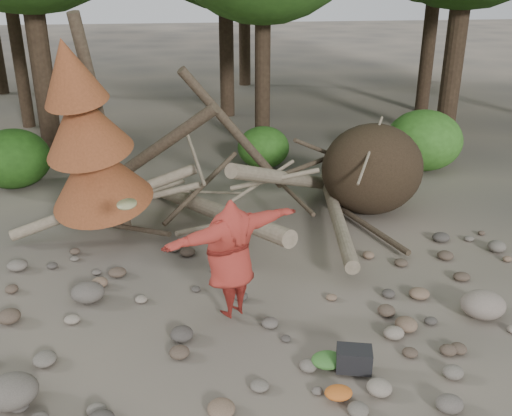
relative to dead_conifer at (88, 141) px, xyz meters
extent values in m
plane|color=#514C44|center=(3.12, -3.37, -2.11)|extent=(120.00, 120.00, 0.00)
ellipsoid|color=#332619|center=(5.72, 0.93, -1.12)|extent=(2.20, 1.87, 1.98)
cylinder|color=gray|center=(2.12, 0.33, -1.56)|extent=(2.61, 5.11, 1.08)
cylinder|color=gray|center=(3.92, 0.83, -1.21)|extent=(3.18, 3.71, 1.90)
cylinder|color=brown|center=(0.92, 1.23, -0.71)|extent=(3.08, 1.91, 2.49)
cylinder|color=gray|center=(4.72, 0.13, -1.76)|extent=(1.13, 4.98, 0.43)
cylinder|color=brown|center=(2.82, 1.43, -0.31)|extent=(2.39, 1.03, 2.89)
cylinder|color=gray|center=(0.12, 0.63, -1.41)|extent=(3.71, 0.86, 1.20)
cylinder|color=#4C3F30|center=(0.62, 0.13, -1.81)|extent=(1.52, 1.70, 0.49)
cylinder|color=gray|center=(3.32, 1.03, -1.31)|extent=(1.57, 0.85, 0.69)
cylinder|color=#4C3F30|center=(4.92, 1.53, -0.91)|extent=(1.92, 1.25, 1.10)
cylinder|color=gray|center=(1.92, 0.83, -0.61)|extent=(0.37, 1.42, 0.85)
cylinder|color=#4C3F30|center=(5.32, -0.17, -1.96)|extent=(0.79, 2.54, 0.12)
cylinder|color=gray|center=(2.32, -0.27, -1.66)|extent=(1.78, 1.11, 0.29)
cylinder|color=#4C3F30|center=(0.22, 0.43, 0.09)|extent=(0.67, 1.13, 4.35)
cone|color=brown|center=(0.06, 0.12, -0.61)|extent=(2.06, 2.13, 1.86)
cone|color=brown|center=(-0.05, -0.09, 0.39)|extent=(1.71, 1.78, 1.65)
cone|color=brown|center=(-0.14, -0.28, 1.29)|extent=(1.23, 1.30, 1.41)
cylinder|color=#38281C|center=(4.12, 5.83, 1.46)|extent=(0.44, 0.44, 7.14)
cylinder|color=#38281C|center=(-3.38, 10.13, 1.67)|extent=(0.42, 0.42, 7.56)
cylinder|color=#38281C|center=(11.12, 10.43, 1.95)|extent=(0.50, 0.50, 8.12)
ellipsoid|color=#245115|center=(-2.38, 3.83, -1.39)|extent=(1.80, 1.80, 1.44)
ellipsoid|color=#2F671D|center=(3.92, 4.43, -1.55)|extent=(1.40, 1.40, 1.12)
ellipsoid|color=#3B7A26|center=(8.12, 3.63, -1.31)|extent=(2.00, 2.00, 1.60)
imported|color=maroon|center=(2.23, -2.81, -1.10)|extent=(2.31, 1.63, 1.86)
cylinder|color=#908C5B|center=(0.77, -2.26, -0.37)|extent=(0.39, 0.39, 0.10)
cube|color=black|center=(3.67, -4.36, -1.96)|extent=(0.52, 0.42, 0.31)
ellipsoid|color=#376C2B|center=(3.35, -4.22, -2.03)|extent=(0.44, 0.37, 0.17)
ellipsoid|color=#BD5B20|center=(3.32, -4.84, -2.05)|extent=(0.35, 0.29, 0.13)
ellipsoid|color=#605850|center=(-0.62, -4.31, -1.92)|extent=(0.64, 0.58, 0.39)
ellipsoid|color=gray|center=(6.04, -3.36, -1.91)|extent=(0.68, 0.61, 0.41)
ellipsoid|color=#5A544C|center=(0.01, -2.00, -1.95)|extent=(0.53, 0.48, 0.32)
camera|label=1|loc=(1.48, -10.24, 2.74)|focal=40.00mm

